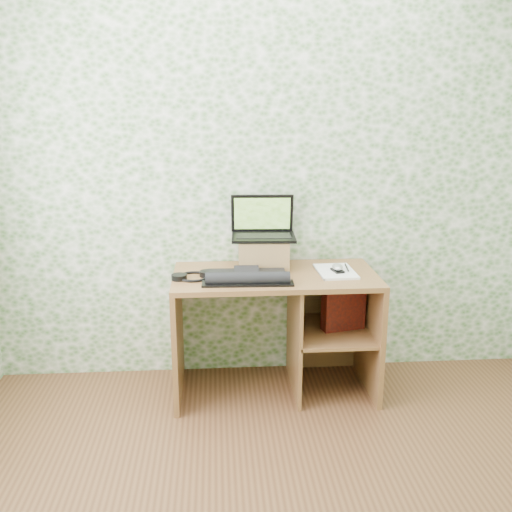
{
  "coord_description": "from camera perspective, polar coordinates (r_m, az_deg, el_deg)",
  "views": [
    {
      "loc": [
        -0.34,
        -1.75,
        1.74
      ],
      "look_at": [
        -0.12,
        1.39,
        0.88
      ],
      "focal_mm": 40.0,
      "sensor_mm": 36.0,
      "label": 1
    }
  ],
  "objects": [
    {
      "name": "desk",
      "position": [
        3.48,
        3.13,
        -5.86
      ],
      "size": [
        1.2,
        0.6,
        0.75
      ],
      "color": "brown",
      "rests_on": "floor"
    },
    {
      "name": "laptop",
      "position": [
        3.47,
        0.7,
        2.87
      ],
      "size": [
        0.39,
        0.29,
        0.25
      ],
      "rotation": [
        0.0,
        0.0,
        -0.05
      ],
      "color": "black",
      "rests_on": "riser"
    },
    {
      "name": "keyboard",
      "position": [
        3.23,
        -0.9,
        -2.08
      ],
      "size": [
        0.51,
        0.27,
        0.07
      ],
      "rotation": [
        0.0,
        0.0,
        -0.03
      ],
      "color": "black",
      "rests_on": "desk"
    },
    {
      "name": "wall_back",
      "position": [
        3.55,
        1.49,
        8.21
      ],
      "size": [
        3.5,
        0.0,
        3.5
      ],
      "primitive_type": "plane",
      "rotation": [
        1.57,
        0.0,
        0.0
      ],
      "color": "silver",
      "rests_on": "ground"
    },
    {
      "name": "mouse",
      "position": [
        3.39,
        8.15,
        -1.26
      ],
      "size": [
        0.08,
        0.11,
        0.03
      ],
      "primitive_type": "ellipsoid",
      "rotation": [
        0.0,
        0.0,
        0.23
      ],
      "color": "#B8B8BA",
      "rests_on": "notepad"
    },
    {
      "name": "notepad",
      "position": [
        3.41,
        7.97,
        -1.54
      ],
      "size": [
        0.22,
        0.31,
        0.01
      ],
      "primitive_type": "cube",
      "rotation": [
        0.0,
        0.0,
        0.04
      ],
      "color": "white",
      "rests_on": "desk"
    },
    {
      "name": "riser",
      "position": [
        3.47,
        0.75,
        0.3
      ],
      "size": [
        0.31,
        0.27,
        0.18
      ],
      "primitive_type": "cube",
      "rotation": [
        0.0,
        0.0,
        -0.05
      ],
      "color": "olive",
      "rests_on": "desk"
    },
    {
      "name": "pen",
      "position": [
        3.47,
        9.06,
        -1.14
      ],
      "size": [
        0.02,
        0.15,
        0.01
      ],
      "primitive_type": "cylinder",
      "rotation": [
        1.57,
        0.0,
        -0.1
      ],
      "color": "black",
      "rests_on": "notepad"
    },
    {
      "name": "red_box",
      "position": [
        3.49,
        8.74,
        -4.86
      ],
      "size": [
        0.27,
        0.14,
        0.31
      ],
      "primitive_type": "cube",
      "rotation": [
        0.0,
        0.0,
        0.23
      ],
      "color": "maroon",
      "rests_on": "desk"
    },
    {
      "name": "headphones",
      "position": [
        3.3,
        -6.28,
        -2.0
      ],
      "size": [
        0.25,
        0.23,
        0.03
      ],
      "rotation": [
        0.0,
        0.0,
        0.34
      ],
      "color": "black",
      "rests_on": "desk"
    }
  ]
}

